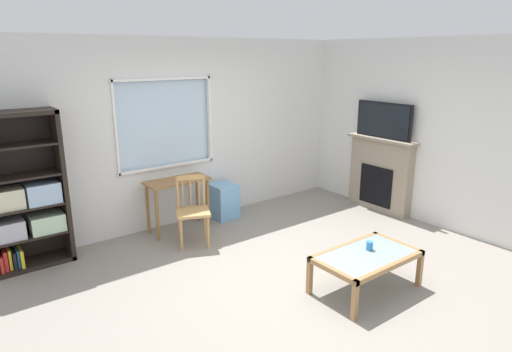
% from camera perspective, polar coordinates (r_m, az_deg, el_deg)
% --- Properties ---
extents(ground, '(6.49, 5.51, 0.02)m').
position_cam_1_polar(ground, '(5.09, 3.53, -12.92)').
color(ground, gray).
extents(wall_back_with_window, '(5.49, 0.15, 2.64)m').
position_cam_1_polar(wall_back_with_window, '(6.45, -9.30, 5.46)').
color(wall_back_with_window, silver).
rests_on(wall_back_with_window, ground).
extents(wall_right, '(0.12, 4.71, 2.64)m').
position_cam_1_polar(wall_right, '(6.75, 22.17, 5.09)').
color(wall_right, silver).
rests_on(wall_right, ground).
extents(bookshelf, '(0.90, 0.38, 1.82)m').
position_cam_1_polar(bookshelf, '(5.67, -27.92, -2.85)').
color(bookshelf, black).
rests_on(bookshelf, ground).
extents(desk_under_window, '(0.88, 0.40, 0.75)m').
position_cam_1_polar(desk_under_window, '(6.17, -10.12, -1.74)').
color(desk_under_window, olive).
rests_on(desk_under_window, ground).
extents(wooden_chair, '(0.54, 0.53, 0.90)m').
position_cam_1_polar(wooden_chair, '(5.75, -8.23, -4.40)').
color(wooden_chair, tan).
rests_on(wooden_chair, ground).
extents(plastic_drawer_unit, '(0.35, 0.40, 0.52)m').
position_cam_1_polar(plastic_drawer_unit, '(6.68, -4.25, -3.23)').
color(plastic_drawer_unit, '#72ADDB').
rests_on(plastic_drawer_unit, ground).
extents(fireplace, '(0.26, 1.17, 1.16)m').
position_cam_1_polar(fireplace, '(7.18, 15.78, 0.25)').
color(fireplace, gray).
rests_on(fireplace, ground).
extents(tv, '(0.06, 0.97, 0.54)m').
position_cam_1_polar(tv, '(7.00, 16.20, 6.95)').
color(tv, black).
rests_on(tv, fireplace).
extents(coffee_table, '(1.09, 0.65, 0.41)m').
position_cam_1_polar(coffee_table, '(4.80, 14.12, -10.33)').
color(coffee_table, '#8C9E99').
rests_on(coffee_table, ground).
extents(sippy_cup, '(0.07, 0.07, 0.09)m').
position_cam_1_polar(sippy_cup, '(4.86, 14.49, -8.72)').
color(sippy_cup, '#337FD6').
rests_on(sippy_cup, coffee_table).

